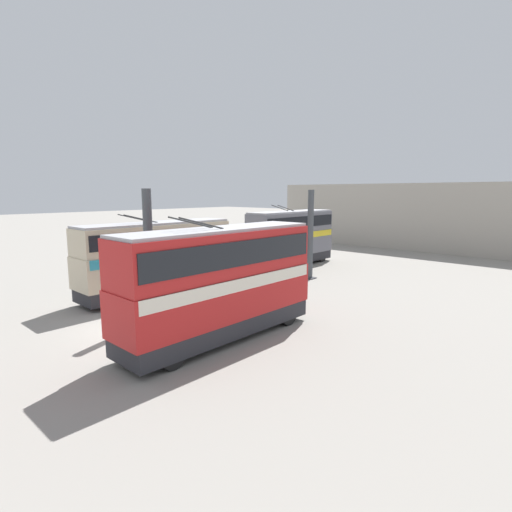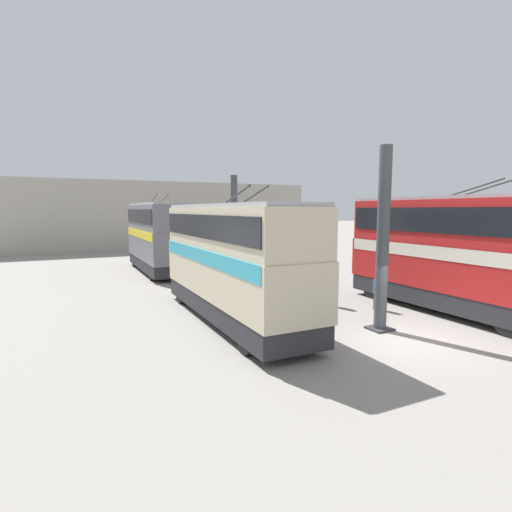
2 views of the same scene
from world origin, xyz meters
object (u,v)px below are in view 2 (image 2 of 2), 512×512
object	(u,v)px
bus_left_far	(450,247)
person_aisle_midway	(334,288)
person_by_left_row	(378,292)
bus_right_mid	(232,255)
bus_right_far	(156,233)
oil_drum	(317,286)

from	to	relation	value
bus_left_far	person_aisle_midway	distance (m)	5.37
person_aisle_midway	person_by_left_row	bearing A→B (deg)	-44.18
bus_right_mid	person_by_left_row	size ratio (longest dim) A/B	6.63
bus_left_far	person_aisle_midway	size ratio (longest dim) A/B	5.88
person_aisle_midway	person_by_left_row	distance (m)	1.98
bus_right_far	oil_drum	size ratio (longest dim) A/B	10.79
bus_left_far	person_by_left_row	distance (m)	3.66
person_aisle_midway	bus_right_mid	bearing A→B (deg)	-178.48
bus_right_far	bus_left_far	bearing A→B (deg)	-151.74
bus_left_far	bus_right_mid	xyz separation A→B (m)	(2.83, 9.20, -0.19)
bus_right_far	oil_drum	distance (m)	13.17
person_aisle_midway	oil_drum	bearing A→B (deg)	70.58
bus_right_mid	person_aisle_midway	bearing A→B (deg)	-88.39
bus_right_mid	bus_left_far	bearing A→B (deg)	-107.13
bus_left_far	person_by_left_row	bearing A→B (deg)	58.01
bus_right_mid	bus_right_far	world-z (taller)	bus_right_far
person_by_left_row	oil_drum	distance (m)	4.15
oil_drum	bus_left_far	bearing A→B (deg)	-152.04
person_by_left_row	bus_right_mid	bearing A→B (deg)	167.11
bus_right_mid	person_aisle_midway	xyz separation A→B (m)	(0.15, -5.21, -1.82)
person_by_left_row	person_aisle_midway	bearing A→B (deg)	133.56
bus_left_far	bus_right_far	world-z (taller)	bus_left_far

